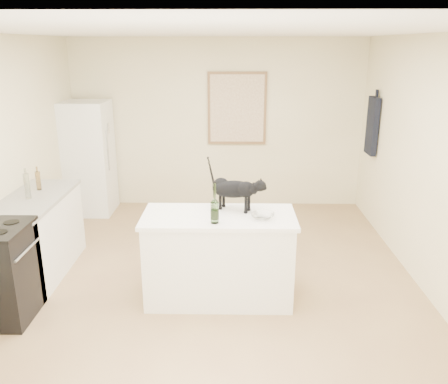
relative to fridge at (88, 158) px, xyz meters
The scene contains 18 objects.
floor 3.17m from the fridge, 50.31° to the right, with size 5.50×5.50×0.00m, color #A48557.
ceiling 3.52m from the fridge, 50.31° to the right, with size 5.50×5.50×0.00m, color white.
wall_back 2.04m from the fridge, 11.59° to the left, with size 4.50×4.50×0.00m, color beige.
wall_front 5.48m from the fridge, 69.08° to the right, with size 4.50×4.50×0.00m, color beige.
wall_right 4.83m from the fridge, 29.23° to the right, with size 5.50×5.50×0.00m, color beige.
island_base 3.30m from the fridge, 51.20° to the right, with size 1.44×0.67×0.86m, color white.
island_top 3.27m from the fridge, 51.20° to the right, with size 1.50×0.70×0.04m, color white.
left_cabinets 2.09m from the fridge, 90.00° to the right, with size 0.60×1.40×0.86m, color white.
left_countertop 2.05m from the fridge, 90.00° to the right, with size 0.62×1.44×0.04m, color gray.
fridge is the anchor object (origin of this frame).
artwork_frame 2.39m from the fridge, ahead, with size 0.90×0.03×1.10m, color brown.
artwork_canvas 2.38m from the fridge, ahead, with size 0.82×0.00×1.02m, color beige.
hanging_garment 4.19m from the fridge, ahead, with size 0.08×0.34×0.80m, color black.
black_cat 3.26m from the fridge, 47.50° to the right, with size 0.55×0.17×0.39m, color black, non-canonical shape.
wine_bottle 3.43m from the fridge, 53.84° to the right, with size 0.08×0.08×0.36m, color #345D25.
glass_bowl 3.62m from the fridge, 46.93° to the right, with size 0.22×0.22×0.05m, color white.
fridge_paper 0.57m from the fridge, ahead, with size 0.00×0.12×0.15m, color silver.
counter_bottle_cluster 1.96m from the fridge, 90.71° to the right, with size 0.07×0.37×0.28m.
Camera 1 is at (0.22, -4.43, 2.49)m, focal length 37.09 mm.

